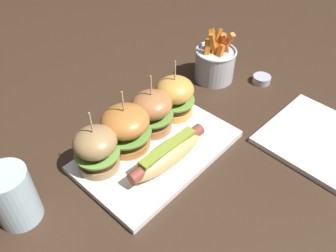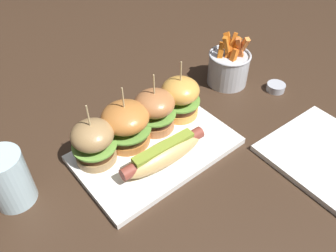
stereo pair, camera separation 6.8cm
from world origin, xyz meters
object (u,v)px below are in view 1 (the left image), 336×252
(hot_dog, at_px, (168,154))
(slider_far_right, at_px, (175,96))
(sauce_ramekin, at_px, (262,79))
(water_glass, at_px, (13,196))
(platter_main, at_px, (157,151))
(fries_bucket, at_px, (215,63))
(slider_far_left, at_px, (96,149))
(slider_center_left, at_px, (126,128))
(slider_center_right, at_px, (152,111))
(side_plate, at_px, (321,140))

(hot_dog, distance_m, slider_far_right, 0.15)
(sauce_ramekin, xyz_separation_m, water_glass, (-0.63, 0.09, 0.04))
(hot_dog, xyz_separation_m, water_glass, (-0.25, 0.11, 0.02))
(platter_main, height_order, fries_bucket, fries_bucket)
(sauce_ramekin, bearing_deg, slider_far_left, 171.06)
(slider_center_left, bearing_deg, slider_far_right, -1.38)
(sauce_ramekin, bearing_deg, slider_center_left, 168.97)
(slider_center_left, height_order, sauce_ramekin, slider_center_left)
(hot_dog, distance_m, water_glass, 0.28)
(slider_center_right, bearing_deg, slider_far_left, -179.68)
(hot_dog, xyz_separation_m, fries_bucket, (0.31, 0.12, 0.01))
(platter_main, bearing_deg, sauce_ramekin, -3.80)
(slider_far_right, bearing_deg, water_glass, 176.86)
(sauce_ramekin, bearing_deg, platter_main, 176.20)
(slider_center_left, relative_size, sauce_ramekin, 2.93)
(slider_far_left, bearing_deg, slider_center_right, 0.32)
(slider_center_right, bearing_deg, slider_center_left, 178.21)
(slider_far_right, distance_m, sauce_ramekin, 0.27)
(side_plate, bearing_deg, hot_dog, 144.57)
(platter_main, relative_size, slider_far_left, 2.40)
(platter_main, height_order, sauce_ramekin, sauce_ramekin)
(slider_center_right, xyz_separation_m, slider_far_right, (0.07, -0.00, 0.00))
(slider_far_left, distance_m, slider_center_left, 0.08)
(slider_far_left, relative_size, slider_center_left, 1.00)
(slider_center_left, xyz_separation_m, slider_far_right, (0.14, -0.00, 0.00))
(hot_dog, distance_m, fries_bucket, 0.33)
(hot_dog, height_order, side_plate, hot_dog)
(slider_far_right, xyz_separation_m, side_plate, (0.15, -0.28, -0.05))
(platter_main, relative_size, water_glass, 2.94)
(slider_center_right, relative_size, sauce_ramekin, 2.91)
(slider_center_left, distance_m, slider_far_right, 0.14)
(platter_main, bearing_deg, slider_center_left, 121.60)
(platter_main, relative_size, slider_far_right, 2.37)
(slider_far_right, xyz_separation_m, water_glass, (-0.37, 0.02, -0.01))
(platter_main, xyz_separation_m, side_plate, (0.26, -0.23, -0.00))
(platter_main, relative_size, sauce_ramekin, 7.00)
(slider_center_right, relative_size, water_glass, 1.22)
(slider_center_right, relative_size, side_plate, 0.62)
(slider_center_left, xyz_separation_m, sauce_ramekin, (0.40, -0.08, -0.05))
(platter_main, distance_m, water_glass, 0.28)
(slider_center_right, relative_size, fries_bucket, 0.97)
(fries_bucket, bearing_deg, hot_dog, -158.70)
(platter_main, xyz_separation_m, fries_bucket, (0.30, 0.08, 0.04))
(slider_center_right, relative_size, slider_far_right, 0.99)
(water_glass, bearing_deg, platter_main, -14.86)
(fries_bucket, relative_size, sauce_ramekin, 2.99)
(slider_far_right, relative_size, side_plate, 0.62)
(slider_far_left, height_order, slider_center_right, same)
(fries_bucket, relative_size, side_plate, 0.63)
(slider_far_right, bearing_deg, slider_far_left, 179.91)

